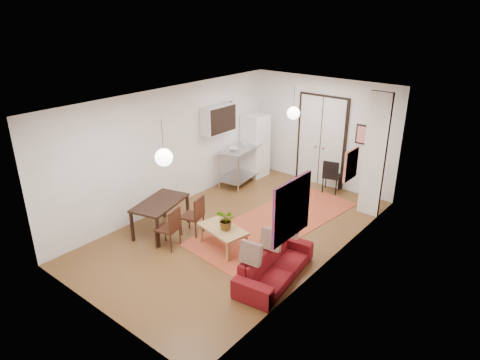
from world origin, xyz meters
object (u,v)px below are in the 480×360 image
Objects in this scene: sofa at (275,265)px; dining_table at (160,205)px; coffee_table at (223,231)px; kitchen_counter at (241,159)px; dining_chair_near at (195,211)px; dining_chair_far at (170,223)px; fridge at (255,145)px; black_side_chair at (333,172)px.

dining_table is at bearing 84.75° from sofa.
coffee_table is 0.77× the size of kitchen_counter.
dining_chair_far is (0.00, -0.70, 0.00)m from dining_chair_near.
kitchen_counter is at bearing 96.83° from dining_table.
fridge reaches higher than dining_table.
dining_table reaches higher than sofa.
sofa is 4.54m from kitchen_counter.
coffee_table is 1.55m from dining_table.
kitchen_counter is 1.63× the size of dining_chair_far.
dining_chair_near is at bearing 74.68° from sofa.
coffee_table is at bearing 12.28° from dining_table.
kitchen_counter is (-1.89, 2.90, 0.30)m from coffee_table.
black_side_chair is at bearing 6.22° from sofa.
sofa is 1.31× the size of kitchen_counter.
dining_chair_far is at bearing 91.91° from sofa.
dining_chair_near reaches higher than sofa.
fridge is 1.25× the size of dining_table.
dining_chair_near is at bearing -78.54° from kitchen_counter.
kitchen_counter is 2.97m from dining_chair_near.
dining_table is at bearing -167.72° from coffee_table.
kitchen_counter is at bearing 38.85° from sofa.
coffee_table is 1.23× the size of black_side_chair.
coffee_table is 4.03m from black_side_chair.
fridge is at bearing 33.44° from sofa.
fridge is 1.98× the size of black_side_chair.
kitchen_counter is at bearing 11.18° from black_side_chair.
dining_chair_far is at bearing -15.13° from dining_chair_near.
black_side_chair is at bearing 18.40° from kitchen_counter.
dining_chair_far is (0.99, -3.49, -0.19)m from kitchen_counter.
dining_table is (0.39, -3.23, -0.06)m from kitchen_counter.
coffee_table is at bearing -59.08° from fridge.
coffee_table is at bearing 67.89° from dining_chair_near.
kitchen_counter reaches higher than dining_table.
coffee_table is 3.47m from kitchen_counter.
dining_table is at bearing 51.74° from black_side_chair.
sofa reaches higher than coffee_table.
dining_table is (-2.91, -0.14, 0.35)m from sofa.
kitchen_counter is 1.59× the size of black_side_chair.
dining_table is (0.45, -3.94, -0.26)m from fridge.
kitchen_counter is at bearing -82.31° from fridge.
sofa is 2.14× the size of dining_chair_far.
dining_chair_far reaches higher than coffee_table.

